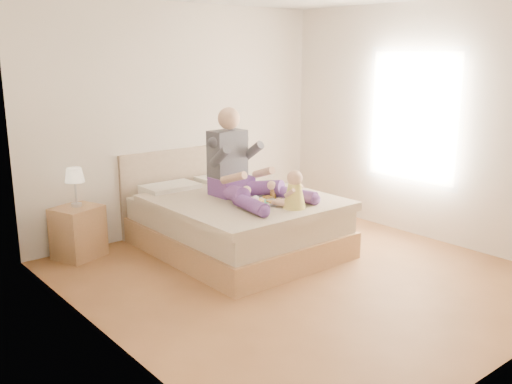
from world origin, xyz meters
TOP-DOWN VIEW (x-y plane):
  - room at (0.08, 0.01)m, footprint 4.02×4.22m
  - bed at (0.00, 1.08)m, footprint 1.70×2.18m
  - nightstand at (-1.45, 1.88)m, footprint 0.56×0.53m
  - lamp at (-1.44, 1.90)m, footprint 0.20×0.20m
  - adult at (0.01, 0.96)m, footprint 0.83×1.18m
  - tray at (0.03, 0.60)m, footprint 0.46×0.37m
  - baby at (0.14, 0.25)m, footprint 0.28×0.35m

SIDE VIEW (x-z plane):
  - nightstand at x=-1.45m, z-range 0.00..0.55m
  - bed at x=0.00m, z-range -0.18..0.82m
  - tray at x=0.03m, z-range 0.57..0.71m
  - baby at x=0.14m, z-range 0.57..0.96m
  - lamp at x=-1.44m, z-range 0.66..1.07m
  - adult at x=0.01m, z-range 0.41..1.39m
  - room at x=0.08m, z-range 0.15..2.87m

